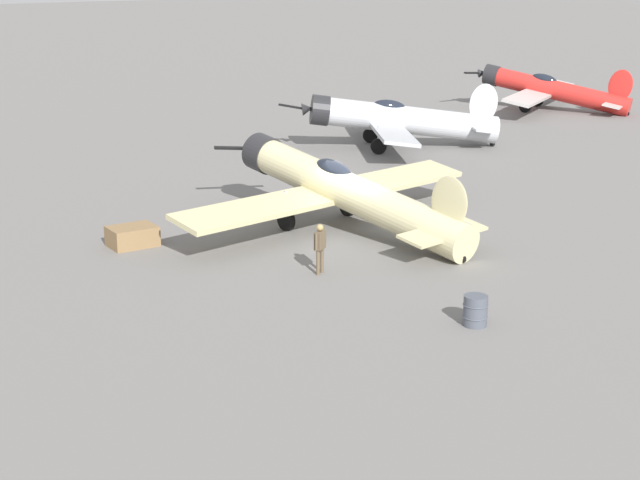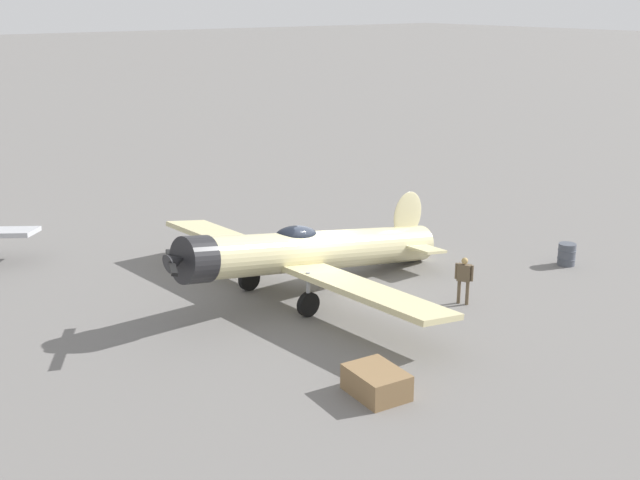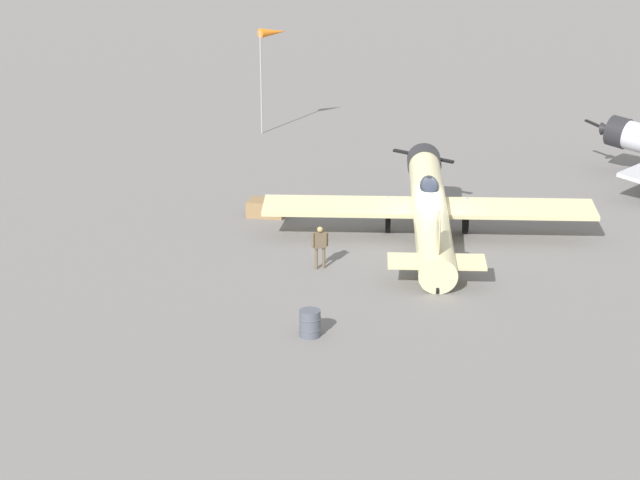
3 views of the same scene
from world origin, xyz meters
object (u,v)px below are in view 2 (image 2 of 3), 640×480
at_px(ground_crew_mechanic, 464,276).
at_px(fuel_drum, 567,254).
at_px(airplane_foreground, 308,252).
at_px(equipment_crate, 376,382).

relative_size(ground_crew_mechanic, fuel_drum, 1.91).
relative_size(airplane_foreground, equipment_crate, 7.87).
xyz_separation_m(equipment_crate, fuel_drum, (-12.54, -3.53, 0.08)).
distance_m(ground_crew_mechanic, equipment_crate, 7.17).
relative_size(equipment_crate, fuel_drum, 2.01).
distance_m(airplane_foreground, fuel_drum, 10.25).
xyz_separation_m(ground_crew_mechanic, equipment_crate, (6.45, 3.09, -0.63)).
bearing_deg(ground_crew_mechanic, airplane_foreground, 106.34).
bearing_deg(fuel_drum, airplane_foreground, -19.75).
height_order(airplane_foreground, fuel_drum, airplane_foreground).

